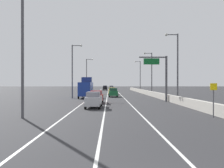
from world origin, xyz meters
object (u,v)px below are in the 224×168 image
at_px(lamp_post_left_near, 25,46).
at_px(lamp_post_left_mid, 73,68).
at_px(lamp_post_right_third, 151,71).
at_px(car_silver_4, 94,100).
at_px(speed_advisory_sign, 213,97).
at_px(car_green_1, 113,92).
at_px(overhead_sign_gantry, 162,73).
at_px(lamp_post_left_far, 87,73).
at_px(car_black_5, 105,88).
at_px(car_yellow_2, 112,91).
at_px(box_truck, 86,88).
at_px(car_red_3, 96,97).
at_px(car_gray_0, 111,88).
at_px(lamp_post_right_second, 176,63).
at_px(lamp_post_right_fourth, 140,74).

relative_size(lamp_post_left_near, lamp_post_left_mid, 1.00).
xyz_separation_m(lamp_post_right_third, car_silver_4, (-12.43, -29.25, -5.21)).
height_order(speed_advisory_sign, car_green_1, speed_advisory_sign).
bearing_deg(overhead_sign_gantry, lamp_post_left_far, 114.34).
bearing_deg(speed_advisory_sign, lamp_post_left_mid, 122.19).
distance_m(lamp_post_left_far, car_black_5, 26.50).
distance_m(car_green_1, car_yellow_2, 10.26).
distance_m(car_silver_4, car_black_5, 69.43).
bearing_deg(box_truck, car_red_3, -77.07).
distance_m(lamp_post_right_third, car_gray_0, 41.77).
relative_size(lamp_post_right_third, car_gray_0, 2.59).
height_order(lamp_post_left_mid, car_yellow_2, lamp_post_left_mid).
xyz_separation_m(lamp_post_right_third, car_yellow_2, (-9.80, 3.21, -5.23)).
height_order(lamp_post_right_third, car_gray_0, lamp_post_right_third).
xyz_separation_m(lamp_post_right_second, car_silver_4, (-12.40, -7.48, -5.21)).
bearing_deg(overhead_sign_gantry, box_truck, 144.61).
height_order(lamp_post_left_far, car_silver_4, lamp_post_left_far).
relative_size(lamp_post_left_mid, box_truck, 1.44).
height_order(lamp_post_left_near, car_black_5, lamp_post_left_near).
distance_m(car_gray_0, car_yellow_2, 37.11).
bearing_deg(lamp_post_left_near, lamp_post_right_second, 41.68).
relative_size(lamp_post_right_fourth, car_gray_0, 2.59).
relative_size(lamp_post_left_near, car_red_3, 2.54).
bearing_deg(lamp_post_right_fourth, lamp_post_left_far, -158.16).
bearing_deg(lamp_post_right_second, box_truck, 143.44).
distance_m(lamp_post_right_fourth, car_green_1, 30.86).
bearing_deg(car_silver_4, car_black_5, 89.97).
distance_m(car_green_1, box_truck, 6.67).
bearing_deg(car_silver_4, lamp_post_right_fourth, 76.24).
bearing_deg(car_red_3, speed_advisory_sign, -52.73).
bearing_deg(box_truck, car_black_5, 86.67).
distance_m(lamp_post_left_mid, car_red_3, 13.66).
bearing_deg(lamp_post_left_near, car_gray_0, 84.07).
bearing_deg(car_gray_0, car_green_1, -90.01).
bearing_deg(overhead_sign_gantry, car_black_5, 99.93).
height_order(overhead_sign_gantry, lamp_post_right_second, lamp_post_right_second).
bearing_deg(car_black_5, box_truck, -93.33).
bearing_deg(lamp_post_left_near, lamp_post_left_mid, 90.10).
height_order(car_black_5, box_truck, box_truck).
height_order(overhead_sign_gantry, lamp_post_right_fourth, lamp_post_right_fourth).
relative_size(lamp_post_left_far, car_black_5, 2.41).
distance_m(car_yellow_2, car_black_5, 37.07).
height_order(car_yellow_2, car_black_5, car_black_5).
height_order(lamp_post_right_second, car_black_5, lamp_post_right_second).
distance_m(car_green_1, car_red_3, 16.06).
relative_size(lamp_post_right_second, lamp_post_left_near, 1.00).
bearing_deg(lamp_post_left_near, car_green_1, 75.15).
distance_m(overhead_sign_gantry, speed_advisory_sign, 17.68).
relative_size(speed_advisory_sign, lamp_post_right_fourth, 0.28).
distance_m(speed_advisory_sign, car_gray_0, 78.16).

